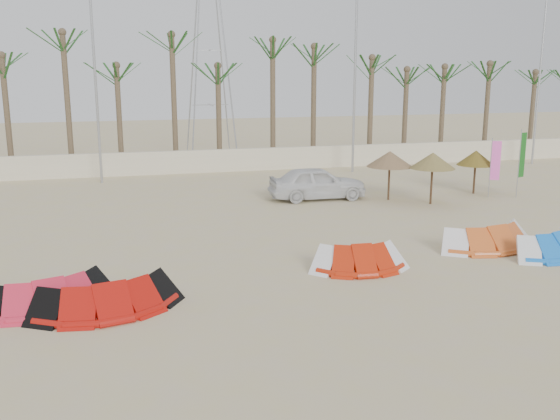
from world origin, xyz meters
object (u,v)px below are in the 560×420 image
object	(u,v)px
kite_red_mid	(107,291)
parasol_mid	(433,161)
kite_red_right	(356,255)
parasol_right	(476,158)
parasol_left	(390,159)
kite_blue	(548,241)
kite_orange	(485,234)
kite_red_left	(48,289)
car	(317,183)

from	to	relation	value
kite_red_mid	parasol_mid	xyz separation A→B (m)	(13.76, 9.03, 1.52)
kite_red_right	parasol_right	distance (m)	13.43
parasol_left	parasol_mid	xyz separation A→B (m)	(1.45, -1.27, 0.05)
parasol_left	parasol_right	world-z (taller)	parasol_left
kite_blue	parasol_mid	world-z (taller)	parasol_mid
kite_red_mid	kite_orange	bearing A→B (deg)	11.58
kite_red_right	parasol_left	xyz separation A→B (m)	(5.07, 8.93, 1.47)
kite_red_left	parasol_right	bearing A→B (deg)	28.74
kite_red_right	car	bearing A→B (deg)	78.72
kite_blue	parasol_mid	distance (m)	7.96
car	kite_blue	bearing A→B (deg)	-153.89
kite_red_right	parasol_left	bearing A→B (deg)	60.39
kite_red_mid	parasol_left	world-z (taller)	parasol_left
kite_red_mid	parasol_mid	size ratio (longest dim) A/B	1.70
kite_red_left	kite_red_right	xyz separation A→B (m)	(8.68, 0.81, -0.00)
kite_red_left	kite_red_mid	distance (m)	1.56
kite_red_left	kite_red_mid	world-z (taller)	same
kite_red_right	kite_blue	size ratio (longest dim) A/B	0.86
kite_red_right	parasol_right	bearing A→B (deg)	43.79
kite_red_mid	parasol_left	size ratio (longest dim) A/B	1.74
parasol_right	kite_red_right	bearing A→B (deg)	-136.21
kite_orange	kite_blue	world-z (taller)	same
car	parasol_left	bearing A→B (deg)	-106.30
parasol_left	car	world-z (taller)	parasol_left
parasol_left	parasol_right	distance (m)	4.59
parasol_left	parasol_right	size ratio (longest dim) A/B	1.08
kite_blue	car	size ratio (longest dim) A/B	0.78
kite_blue	parasol_right	world-z (taller)	parasol_right
kite_blue	parasol_left	distance (m)	9.32
kite_red_right	parasol_mid	bearing A→B (deg)	49.54
kite_red_left	kite_blue	bearing A→B (deg)	2.43
kite_blue	parasol_mid	xyz separation A→B (m)	(-0.03, 7.81, 1.52)
kite_blue	kite_red_left	bearing A→B (deg)	-177.57
parasol_mid	kite_red_right	bearing A→B (deg)	-130.46
parasol_mid	kite_orange	bearing A→B (deg)	-102.54
kite_red_left	parasol_right	xyz separation A→B (m)	(18.33, 10.05, 1.31)
kite_red_left	parasol_left	xyz separation A→B (m)	(13.76, 9.73, 1.47)
car	kite_red_mid	bearing A→B (deg)	142.51
kite_red_left	kite_red_right	size ratio (longest dim) A/B	1.25
kite_red_left	kite_red_mid	xyz separation A→B (m)	(1.45, -0.57, 0.00)
kite_red_left	kite_red_right	distance (m)	8.72
kite_blue	parasol_right	xyz separation A→B (m)	(3.08, 9.40, 1.31)
kite_red_right	kite_red_mid	bearing A→B (deg)	-169.21
parasol_right	car	xyz separation A→B (m)	(-7.66, 0.68, -0.97)
parasol_left	kite_red_mid	bearing A→B (deg)	-140.07
kite_red_right	kite_orange	bearing A→B (deg)	12.70
kite_red_right	parasol_right	size ratio (longest dim) A/B	1.43
kite_orange	car	xyz separation A→B (m)	(-3.10, 8.78, 0.33)
kite_red_left	kite_blue	xyz separation A→B (m)	(15.25, 0.65, -0.00)
kite_red_right	parasol_left	size ratio (longest dim) A/B	1.33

